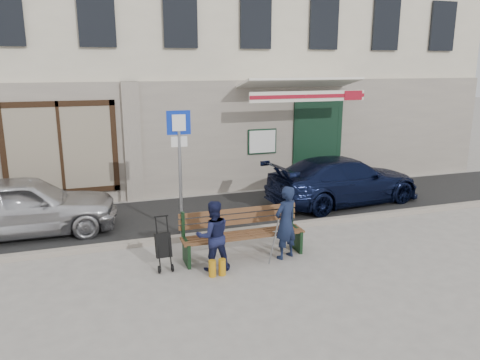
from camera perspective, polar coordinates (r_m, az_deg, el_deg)
name	(u,v)px	position (r m, az deg, el deg)	size (l,w,h in m)	color
ground	(240,263)	(8.92, 0.05, -10.14)	(80.00, 80.00, 0.00)	#9E9991
asphalt_lane	(201,214)	(11.70, -4.79, -4.20)	(60.00, 3.20, 0.01)	#282828
curb	(218,234)	(10.22, -2.64, -6.57)	(60.00, 0.18, 0.12)	#9E9384
building	(159,22)	(16.43, -9.84, 18.41)	(20.00, 8.27, 10.00)	beige
car_silver	(23,206)	(11.15, -24.90, -2.86)	(1.57, 3.90, 1.33)	silver
car_navy	(344,180)	(12.79, 12.55, -0.02)	(1.75, 4.32, 1.25)	black
parking_sign	(180,153)	(9.98, -7.38, 3.31)	(0.50, 0.08, 2.71)	gray
bench	(241,234)	(9.05, 0.10, -6.64)	(2.40, 1.17, 0.98)	brown
man	(286,223)	(8.96, 5.58, -5.18)	(0.52, 0.34, 1.43)	#131C36
woman	(213,236)	(8.46, -3.29, -6.79)	(0.63, 0.49, 1.30)	#15193C
stroller	(163,246)	(8.67, -9.32, -7.97)	(0.29, 0.41, 0.97)	black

